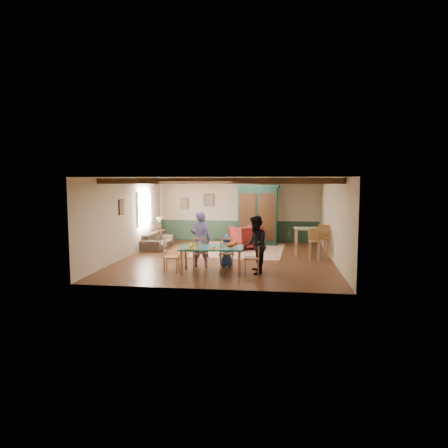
# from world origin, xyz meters

# --- Properties ---
(floor) EXTENTS (8.00, 8.00, 0.00)m
(floor) POSITION_xyz_m (0.00, 0.00, 0.00)
(floor) COLOR #482314
(floor) RESTS_ON ground
(wall_back) EXTENTS (7.00, 0.02, 2.70)m
(wall_back) POSITION_xyz_m (0.00, 4.00, 1.35)
(wall_back) COLOR beige
(wall_back) RESTS_ON floor
(wall_left) EXTENTS (0.02, 8.00, 2.70)m
(wall_left) POSITION_xyz_m (-3.50, 0.00, 1.35)
(wall_left) COLOR beige
(wall_left) RESTS_ON floor
(wall_right) EXTENTS (0.02, 8.00, 2.70)m
(wall_right) POSITION_xyz_m (3.50, 0.00, 1.35)
(wall_right) COLOR beige
(wall_right) RESTS_ON floor
(ceiling) EXTENTS (7.00, 8.00, 0.02)m
(ceiling) POSITION_xyz_m (0.00, 0.00, 2.70)
(ceiling) COLOR beige
(ceiling) RESTS_ON wall_back
(wainscot_back) EXTENTS (6.95, 0.03, 0.90)m
(wainscot_back) POSITION_xyz_m (0.00, 3.98, 0.45)
(wainscot_back) COLOR #1B3323
(wainscot_back) RESTS_ON floor
(ceiling_beam_front) EXTENTS (6.95, 0.16, 0.16)m
(ceiling_beam_front) POSITION_xyz_m (0.00, -2.30, 2.61)
(ceiling_beam_front) COLOR #321C0E
(ceiling_beam_front) RESTS_ON ceiling
(ceiling_beam_mid) EXTENTS (6.95, 0.16, 0.16)m
(ceiling_beam_mid) POSITION_xyz_m (0.00, 0.40, 2.61)
(ceiling_beam_mid) COLOR #321C0E
(ceiling_beam_mid) RESTS_ON ceiling
(ceiling_beam_back) EXTENTS (6.95, 0.16, 0.16)m
(ceiling_beam_back) POSITION_xyz_m (0.00, 3.00, 2.61)
(ceiling_beam_back) COLOR #321C0E
(ceiling_beam_back) RESTS_ON ceiling
(window_left) EXTENTS (0.06, 1.60, 1.30)m
(window_left) POSITION_xyz_m (-3.47, 1.70, 1.55)
(window_left) COLOR white
(window_left) RESTS_ON wall_left
(picture_left_wall) EXTENTS (0.04, 0.42, 0.52)m
(picture_left_wall) POSITION_xyz_m (-3.47, -0.60, 1.75)
(picture_left_wall) COLOR gray
(picture_left_wall) RESTS_ON wall_left
(picture_back_a) EXTENTS (0.45, 0.04, 0.55)m
(picture_back_a) POSITION_xyz_m (-1.30, 3.97, 1.80)
(picture_back_a) COLOR gray
(picture_back_a) RESTS_ON wall_back
(picture_back_b) EXTENTS (0.38, 0.04, 0.48)m
(picture_back_b) POSITION_xyz_m (-2.40, 3.97, 1.65)
(picture_back_b) COLOR gray
(picture_back_b) RESTS_ON wall_back
(dining_table) EXTENTS (1.86, 1.14, 0.74)m
(dining_table) POSITION_xyz_m (-0.16, -2.28, 0.37)
(dining_table) COLOR #1E5F57
(dining_table) RESTS_ON floor
(dining_chair_far_left) EXTENTS (0.45, 0.47, 0.94)m
(dining_chair_far_left) POSITION_xyz_m (-0.62, -1.59, 0.47)
(dining_chair_far_left) COLOR tan
(dining_chair_far_left) RESTS_ON floor
(dining_chair_far_right) EXTENTS (0.45, 0.47, 0.94)m
(dining_chair_far_right) POSITION_xyz_m (0.17, -1.53, 0.47)
(dining_chair_far_right) COLOR tan
(dining_chair_far_right) RESTS_ON floor
(dining_chair_end_left) EXTENTS (0.47, 0.45, 0.94)m
(dining_chair_end_left) POSITION_xyz_m (-1.30, -2.37, 0.47)
(dining_chair_end_left) COLOR tan
(dining_chair_end_left) RESTS_ON floor
(dining_chair_end_right) EXTENTS (0.47, 0.45, 0.94)m
(dining_chair_end_right) POSITION_xyz_m (0.97, -2.18, 0.47)
(dining_chair_end_right) COLOR tan
(dining_chair_end_right) RESTS_ON floor
(person_man) EXTENTS (0.66, 0.46, 1.71)m
(person_man) POSITION_xyz_m (-0.63, -1.52, 0.86)
(person_man) COLOR #6C5999
(person_man) RESTS_ON floor
(person_woman) EXTENTS (0.68, 0.84, 1.64)m
(person_woman) POSITION_xyz_m (1.07, -2.17, 0.82)
(person_woman) COLOR black
(person_woman) RESTS_ON floor
(person_child) EXTENTS (0.51, 0.36, 1.00)m
(person_child) POSITION_xyz_m (0.17, -1.45, 0.50)
(person_child) COLOR #254694
(person_child) RESTS_ON floor
(cat) EXTENTS (0.37, 0.17, 0.18)m
(cat) POSITION_xyz_m (0.39, -2.33, 0.83)
(cat) COLOR #D75C26
(cat) RESTS_ON dining_table
(place_setting_near_left) EXTENTS (0.42, 0.33, 0.11)m
(place_setting_near_left) POSITION_xyz_m (-0.69, -2.57, 0.80)
(place_setting_near_left) COLOR yellow
(place_setting_near_left) RESTS_ON dining_table
(place_setting_near_center) EXTENTS (0.42, 0.33, 0.11)m
(place_setting_near_center) POSITION_xyz_m (-0.05, -2.51, 0.80)
(place_setting_near_center) COLOR yellow
(place_setting_near_center) RESTS_ON dining_table
(place_setting_far_left) EXTENTS (0.42, 0.33, 0.11)m
(place_setting_far_left) POSITION_xyz_m (-0.73, -2.07, 0.80)
(place_setting_far_left) COLOR yellow
(place_setting_far_left) RESTS_ON dining_table
(place_setting_far_right) EXTENTS (0.42, 0.33, 0.11)m
(place_setting_far_right) POSITION_xyz_m (0.36, -1.98, 0.80)
(place_setting_far_right) COLOR yellow
(place_setting_far_right) RESTS_ON dining_table
(area_rug) EXTENTS (3.51, 4.07, 0.01)m
(area_rug) POSITION_xyz_m (0.29, 1.76, 0.01)
(area_rug) COLOR beige
(area_rug) RESTS_ON floor
(armoire) EXTENTS (1.78, 0.82, 2.46)m
(armoire) POSITION_xyz_m (0.89, 3.10, 1.23)
(armoire) COLOR #143327
(armoire) RESTS_ON floor
(armchair) EXTENTS (1.39, 1.40, 0.92)m
(armchair) POSITION_xyz_m (0.46, 1.93, 0.46)
(armchair) COLOR #4F0F10
(armchair) RESTS_ON floor
(sofa) EXTENTS (0.82, 2.01, 0.58)m
(sofa) POSITION_xyz_m (-2.97, 1.74, 0.29)
(sofa) COLOR #3E3026
(sofa) RESTS_ON floor
(end_table) EXTENTS (0.49, 0.49, 0.59)m
(end_table) POSITION_xyz_m (-3.20, 2.72, 0.29)
(end_table) COLOR #321C0E
(end_table) RESTS_ON floor
(table_lamp) EXTENTS (0.31, 0.31, 0.54)m
(table_lamp) POSITION_xyz_m (-3.20, 2.72, 0.86)
(table_lamp) COLOR #D5B18A
(table_lamp) RESTS_ON end_table
(counter_table) EXTENTS (1.21, 0.73, 0.99)m
(counter_table) POSITION_xyz_m (2.86, 0.74, 0.49)
(counter_table) COLOR #BAA790
(counter_table) RESTS_ON floor
(bar_stool_left) EXTENTS (0.40, 0.44, 1.04)m
(bar_stool_left) POSITION_xyz_m (2.90, -0.02, 0.52)
(bar_stool_left) COLOR #A4743F
(bar_stool_left) RESTS_ON floor
(bar_stool_right) EXTENTS (0.41, 0.45, 1.14)m
(bar_stool_right) POSITION_xyz_m (3.25, 0.25, 0.57)
(bar_stool_right) COLOR #A4743F
(bar_stool_right) RESTS_ON floor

